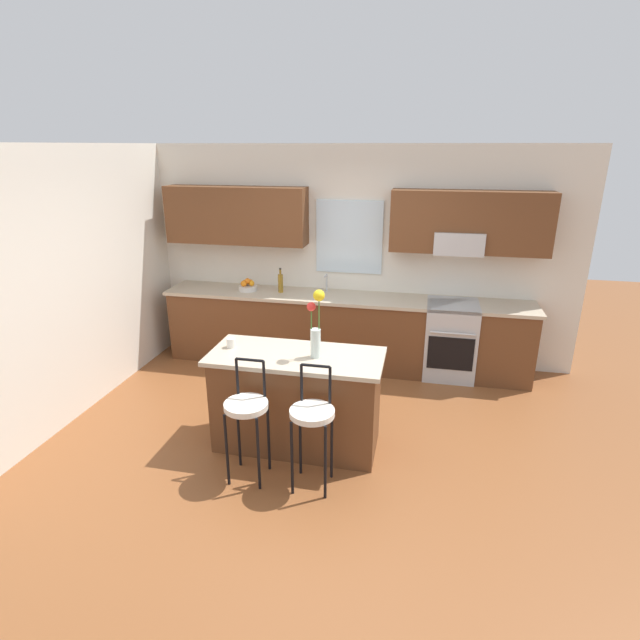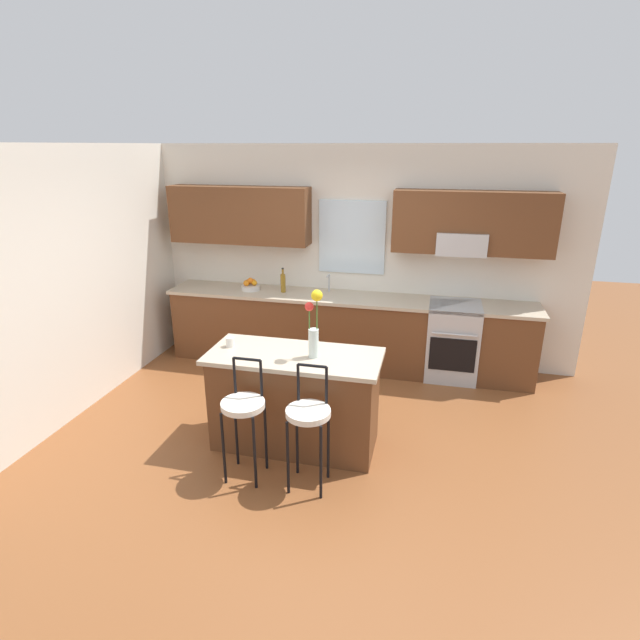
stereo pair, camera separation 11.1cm
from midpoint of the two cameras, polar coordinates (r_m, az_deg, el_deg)
ground_plane at (r=4.98m, az=-0.09°, el=-13.07°), size 14.00×14.00×0.00m
wall_left at (r=5.79m, az=-24.90°, el=4.37°), size 0.12×4.60×2.70m
back_wall_assembly at (r=6.25m, az=4.40°, el=8.65°), size 5.60×0.50×2.70m
counter_run at (r=6.27m, az=3.49°, el=-1.25°), size 4.56×0.64×0.92m
sink_faucet at (r=6.27m, az=1.53°, el=4.49°), size 0.02×0.13×0.23m
oven_range at (r=6.18m, az=15.47°, el=-2.32°), size 0.60×0.64×0.92m
kitchen_island at (r=4.63m, az=-2.19°, el=-9.14°), size 1.56×0.69×0.92m
bar_stool_near at (r=4.16m, az=-8.01°, el=-10.16°), size 0.36×0.36×1.04m
bar_stool_middle at (r=4.01m, az=-0.52°, el=-11.15°), size 0.36×0.36×1.04m
flower_vase at (r=4.26m, az=0.04°, el=-0.64°), size 0.15×0.10×0.61m
mug_ceramic at (r=4.64m, az=-9.62°, el=-2.50°), size 0.08×0.08×0.09m
fruit_bowl_oranges at (r=6.43m, az=-7.49°, el=3.94°), size 0.24×0.24×0.16m
bottle_olive_oil at (r=6.27m, az=-3.76°, el=4.32°), size 0.06×0.06×0.31m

